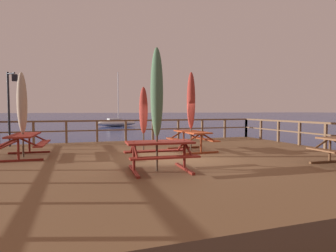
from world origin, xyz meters
The scene contains 13 objects.
ground_plane centered at (0.00, 0.00, 0.00)m, with size 600.00×600.00×0.00m, color navy.
wooden_deck centered at (0.00, 0.00, 0.34)m, with size 13.12×11.32×0.68m, color brown.
railing_waterside_far centered at (0.00, 5.51, 1.41)m, with size 12.92×0.10×1.09m.
railing_side_right centered at (6.41, 0.00, 1.41)m, with size 0.10×11.12×1.09m.
picnic_table_front_right centered at (-1.11, -1.82, 1.23)m, with size 1.77×1.49×0.78m.
picnic_table_mid_centre centered at (-4.78, 1.68, 1.24)m, with size 1.48×2.13×0.78m.
picnic_table_back_right centered at (1.09, 1.22, 1.24)m, with size 1.48×1.95×0.78m.
patio_umbrella_short_front centered at (-1.19, -1.82, 2.67)m, with size 0.32×0.32×3.14m.
patio_umbrella_short_mid centered at (-4.82, 1.69, 2.47)m, with size 0.32×0.32×2.82m.
patio_umbrella_tall_back_right centered at (1.07, 1.27, 2.60)m, with size 0.32×0.32×3.02m.
patio_umbrella_tall_mid_left centered at (-0.72, 1.59, 2.23)m, with size 0.32×0.32×2.44m.
lamp_post_hooked centered at (-5.74, 4.81, 2.79)m, with size 0.49×0.57×3.20m.
sailboat_distant centered at (2.44, 31.64, 0.51)m, with size 6.23×3.04×7.72m.
Camera 1 is at (-3.16, -8.64, 2.23)m, focal length 29.94 mm.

